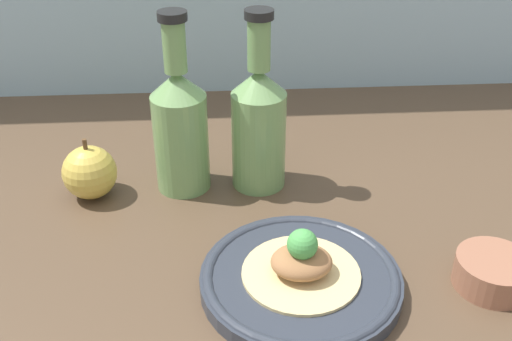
% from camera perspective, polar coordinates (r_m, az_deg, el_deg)
% --- Properties ---
extents(ground_plane, '(1.80, 1.10, 0.04)m').
position_cam_1_polar(ground_plane, '(0.77, 1.16, -9.26)').
color(ground_plane, brown).
extents(plate, '(0.24, 0.24, 0.02)m').
position_cam_1_polar(plate, '(0.71, 4.28, -10.27)').
color(plate, '#2D333D').
rests_on(plate, ground_plane).
extents(plated_food, '(0.14, 0.14, 0.06)m').
position_cam_1_polar(plated_food, '(0.69, 4.36, -8.71)').
color(plated_food, '#D6BC7F').
rests_on(plated_food, plate).
extents(cider_bottle_left, '(0.08, 0.08, 0.26)m').
position_cam_1_polar(cider_bottle_left, '(0.85, -7.24, 4.28)').
color(cider_bottle_left, '#729E5B').
rests_on(cider_bottle_left, ground_plane).
extents(cider_bottle_right, '(0.08, 0.08, 0.26)m').
position_cam_1_polar(cider_bottle_right, '(0.85, 0.19, 4.54)').
color(cider_bottle_right, '#729E5B').
rests_on(cider_bottle_right, ground_plane).
extents(apple, '(0.08, 0.08, 0.09)m').
position_cam_1_polar(apple, '(0.88, -15.57, -0.17)').
color(apple, gold).
rests_on(apple, ground_plane).
extents(dipping_bowl, '(0.09, 0.09, 0.04)m').
position_cam_1_polar(dipping_bowl, '(0.76, 21.65, -8.99)').
color(dipping_bowl, '#996047').
rests_on(dipping_bowl, ground_plane).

